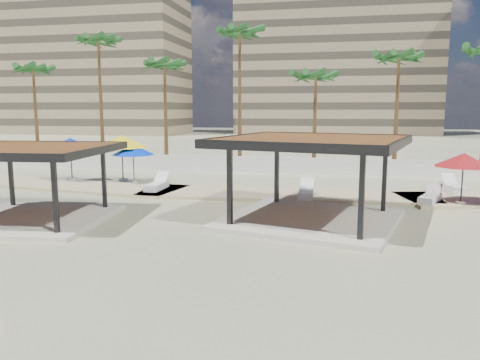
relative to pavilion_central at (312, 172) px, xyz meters
The scene contains 21 objects.
ground 4.51m from the pavilion_central, 161.87° to the right, with size 200.00×200.00×0.00m, color #CBBD86.
promenade 6.99m from the pavilion_central, 105.41° to the left, with size 44.45×7.97×0.24m.
boundary_wall 15.32m from the pavilion_central, 104.33° to the left, with size 56.00×0.30×1.20m, color silver.
building_west 82.01m from the pavilion_central, 124.43° to the left, with size 34.00×16.00×32.40m.
building_mid 77.72m from the pavilion_central, 89.83° to the left, with size 38.00×16.00×30.40m.
pavilion_central is the anchor object (origin of this frame).
pavilion_west 11.79m from the pavilion_central, 168.66° to the right, with size 6.89×6.89×3.19m.
umbrella_a 17.49m from the pavilion_central, 154.23° to the left, with size 3.47×3.47×2.72m.
umbrella_b 14.72m from the pavilion_central, 147.21° to the left, with size 3.32×3.32×2.91m.
umbrella_c 8.31m from the pavilion_central, 33.33° to the left, with size 3.40×3.40×2.45m.
umbrella_f 13.67m from the pavilion_central, 146.61° to the left, with size 3.36×3.36×2.35m.
lounger_a 10.66m from the pavilion_central, 149.25° to the left, with size 0.78×2.28×0.86m.
lounger_b 4.96m from the pavilion_central, 96.36° to the left, with size 0.79×2.29×0.86m.
lounger_c 11.04m from the pavilion_central, 47.33° to the left, with size 1.05×2.41×0.88m.
lounger_d 7.45m from the pavilion_central, 39.86° to the left, with size 1.46×2.21×0.80m.
palm_a 30.61m from the pavilion_central, 145.44° to the left, with size 3.00×3.00×8.93m.
palm_b 26.79m from the pavilion_central, 137.07° to the left, with size 3.00×3.00×11.17m.
palm_c 21.92m from the pavilion_central, 127.14° to the left, with size 3.00×3.00×9.03m.
palm_d 20.56m from the pavilion_central, 110.98° to the left, with size 3.00×3.00×11.49m.
palm_e 17.83m from the pavilion_central, 92.58° to the left, with size 3.00×3.00×7.99m.
palm_f 19.09m from the pavilion_central, 73.25° to the left, with size 3.00×3.00×9.27m.
Camera 1 is at (4.77, -18.19, 4.68)m, focal length 35.00 mm.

